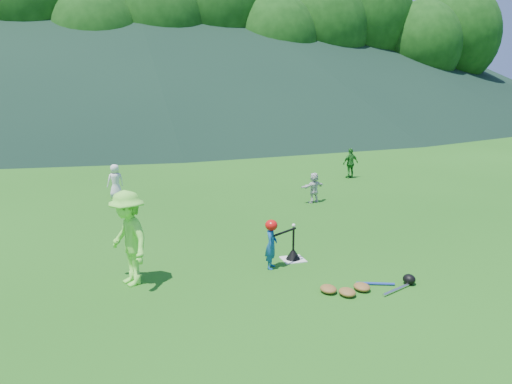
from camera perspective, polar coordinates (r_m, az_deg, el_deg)
ground at (r=10.38m, az=4.26°, el=-7.74°), size 120.00×120.00×0.00m
home_plate at (r=10.37m, az=4.26°, el=-7.69°), size 0.45×0.45×0.02m
baseball at (r=10.14m, az=4.33°, el=-3.83°), size 0.08×0.08×0.08m
batter_child at (r=9.77m, az=1.75°, el=-6.05°), size 0.37×0.42×0.95m
adult_coach at (r=9.18m, az=-14.39°, el=-5.15°), size 0.99×1.27×1.73m
fielder_a at (r=16.26m, az=-15.78°, el=1.23°), size 0.59×0.47×1.06m
fielder_c at (r=19.15m, az=10.75°, el=3.26°), size 0.70×0.38×1.13m
fielder_d at (r=15.11m, az=6.63°, el=0.51°), size 0.89×0.51×0.92m
batting_tee at (r=10.33m, az=4.27°, el=-7.07°), size 0.30×0.30×0.68m
batter_gear at (r=9.66m, az=1.89°, el=-3.87°), size 0.71×0.33×0.32m
equipment_pile at (r=9.09m, az=12.06°, el=-10.57°), size 1.80×0.66×0.19m
outfield_fence at (r=37.30m, az=-12.16°, el=7.85°), size 70.07×0.08×1.33m
tree_line at (r=43.26m, az=-13.20°, el=18.39°), size 70.04×11.40×14.82m
distant_hills at (r=91.61m, az=-21.30°, el=18.91°), size 155.00×140.00×32.00m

